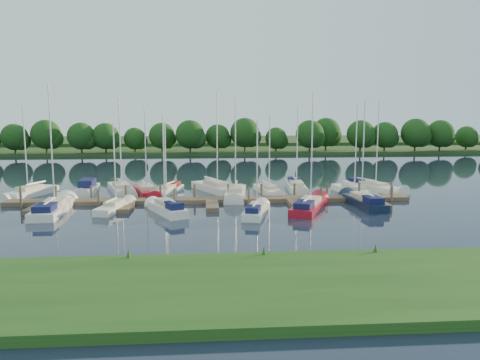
{
  "coord_description": "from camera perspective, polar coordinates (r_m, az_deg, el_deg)",
  "views": [
    {
      "loc": [
        -0.66,
        -38.13,
        8.78
      ],
      "look_at": [
        2.85,
        8.0,
        2.2
      ],
      "focal_mm": 35.0,
      "sensor_mm": 36.0,
      "label": 1
    }
  ],
  "objects": [
    {
      "name": "mooring_pilings",
      "position": [
        47.28,
        -3.49,
        -1.88
      ],
      "size": [
        38.24,
        2.84,
        2.0
      ],
      "color": "#473D33",
      "rests_on": "ground"
    },
    {
      "name": "sailboat_s_0",
      "position": [
        45.19,
        -21.77,
        -3.28
      ],
      "size": [
        2.56,
        9.29,
        11.7
      ],
      "rotation": [
        0.0,
        0.0,
        0.05
      ],
      "color": "white",
      "rests_on": "ground"
    },
    {
      "name": "sailboat_s_2",
      "position": [
        42.06,
        -8.94,
        -3.58
      ],
      "size": [
        4.04,
        6.73,
        9.08
      ],
      "rotation": [
        0.0,
        0.0,
        0.44
      ],
      "color": "white",
      "rests_on": "ground"
    },
    {
      "name": "sailboat_n_7",
      "position": [
        51.9,
        3.49,
        -1.36
      ],
      "size": [
        2.67,
        7.03,
        8.93
      ],
      "rotation": [
        0.0,
        0.0,
        3.32
      ],
      "color": "white",
      "rests_on": "ground"
    },
    {
      "name": "sailboat_n_3",
      "position": [
        51.86,
        -11.35,
        -1.5
      ],
      "size": [
        3.8,
        7.84,
        10.04
      ],
      "rotation": [
        0.0,
        0.0,
        3.45
      ],
      "color": "#A80F1F",
      "rests_on": "ground"
    },
    {
      "name": "sailboat_s_1",
      "position": [
        44.33,
        -14.97,
        -3.25
      ],
      "size": [
        2.78,
        6.47,
        8.28
      ],
      "rotation": [
        0.0,
        0.0,
        -0.24
      ],
      "color": "white",
      "rests_on": "ground"
    },
    {
      "name": "dock",
      "position": [
        46.24,
        -3.46,
        -2.61
      ],
      "size": [
        40.0,
        6.0,
        0.4
      ],
      "color": "#4B3B2A",
      "rests_on": "ground"
    },
    {
      "name": "sailboat_n_4",
      "position": [
        52.53,
        -8.82,
        -1.28
      ],
      "size": [
        3.3,
        6.39,
        8.27
      ],
      "rotation": [
        0.0,
        0.0,
        2.79
      ],
      "color": "white",
      "rests_on": "ground"
    },
    {
      "name": "sailboat_n_6",
      "position": [
        49.56,
        -0.54,
        -1.78
      ],
      "size": [
        2.78,
        8.55,
        10.88
      ],
      "rotation": [
        0.0,
        0.0,
        3.03
      ],
      "color": "white",
      "rests_on": "ground"
    },
    {
      "name": "sailboat_n_5",
      "position": [
        52.91,
        -2.92,
        -1.16
      ],
      "size": [
        5.48,
        8.67,
        11.51
      ],
      "rotation": [
        0.0,
        0.0,
        3.61
      ],
      "color": "white",
      "rests_on": "ground"
    },
    {
      "name": "treeline",
      "position": [
        100.49,
        -4.83,
        5.31
      ],
      "size": [
        146.16,
        10.23,
        8.29
      ],
      "color": "#38281C",
      "rests_on": "ground"
    },
    {
      "name": "sailboat_s_4",
      "position": [
        43.59,
        8.5,
        -3.19
      ],
      "size": [
        5.03,
        8.53,
        11.03
      ],
      "rotation": [
        0.0,
        0.0,
        -0.43
      ],
      "color": "#A80F1F",
      "rests_on": "ground"
    },
    {
      "name": "near_bank",
      "position": [
        23.73,
        -2.53,
        -12.98
      ],
      "size": [
        90.0,
        10.0,
        0.5
      ],
      "primitive_type": "cube",
      "color": "#1D4814",
      "rests_on": "ground"
    },
    {
      "name": "sailboat_n_0",
      "position": [
        54.97,
        -24.23,
        -1.52
      ],
      "size": [
        4.07,
        7.54,
        9.86
      ],
      "rotation": [
        0.0,
        0.0,
        2.76
      ],
      "color": "white",
      "rests_on": "ground"
    },
    {
      "name": "far_shore",
      "position": [
        113.45,
        -4.02,
        3.79
      ],
      "size": [
        180.0,
        30.0,
        0.6
      ],
      "primitive_type": "cube",
      "color": "#213D17",
      "rests_on": "ground"
    },
    {
      "name": "distant_hill",
      "position": [
        138.37,
        -4.09,
        4.73
      ],
      "size": [
        220.0,
        40.0,
        1.4
      ],
      "primitive_type": "cube",
      "color": "#2F4C21",
      "rests_on": "ground"
    },
    {
      "name": "sailboat_n_9",
      "position": [
        52.74,
        13.66,
        -1.42
      ],
      "size": [
        2.91,
        8.05,
        10.12
      ],
      "rotation": [
        0.0,
        0.0,
        3.3
      ],
      "color": "white",
      "rests_on": "ground"
    },
    {
      "name": "sailboat_n_2",
      "position": [
        54.21,
        -14.24,
        -1.19
      ],
      "size": [
        4.28,
        8.76,
        11.03
      ],
      "rotation": [
        0.0,
        0.0,
        3.46
      ],
      "color": "white",
      "rests_on": "ground"
    },
    {
      "name": "sailboat_n_8",
      "position": [
        54.62,
        6.84,
        -0.88
      ],
      "size": [
        2.41,
        8.04,
        10.17
      ],
      "rotation": [
        0.0,
        0.0,
        3.06
      ],
      "color": "white",
      "rests_on": "ground"
    },
    {
      "name": "motorboat",
      "position": [
        55.01,
        -18.12,
        -1.1
      ],
      "size": [
        2.18,
        6.52,
        1.89
      ],
      "rotation": [
        0.0,
        0.0,
        3.2
      ],
      "color": "white",
      "rests_on": "ground"
    },
    {
      "name": "sailboat_s_3",
      "position": [
        40.93,
        2.0,
        -3.85
      ],
      "size": [
        2.96,
        6.72,
        8.61
      ],
      "rotation": [
        0.0,
        0.0,
        -0.26
      ],
      "color": "white",
      "rests_on": "ground"
    },
    {
      "name": "sailboat_s_5",
      "position": [
        46.42,
        14.79,
        -2.66
      ],
      "size": [
        2.32,
        8.25,
        10.57
      ],
      "rotation": [
        0.0,
        0.0,
        0.05
      ],
      "color": "black",
      "rests_on": "ground"
    },
    {
      "name": "ground",
      "position": [
        39.13,
        -3.28,
        -4.88
      ],
      "size": [
        260.0,
        260.0,
        0.0
      ],
      "primitive_type": "plane",
      "color": "#181F31",
      "rests_on": "ground"
    },
    {
      "name": "sailboat_n_10",
      "position": [
        56.52,
        15.94,
        -0.85
      ],
      "size": [
        4.96,
        8.41,
        10.79
      ],
      "rotation": [
        0.0,
        0.0,
        3.57
      ],
      "color": "white",
      "rests_on": "ground"
    }
  ]
}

